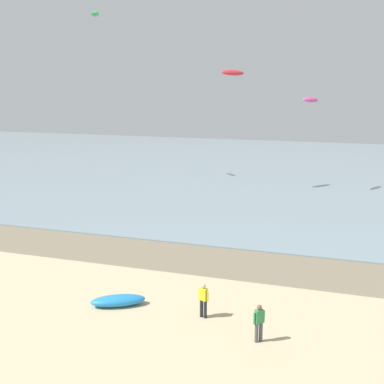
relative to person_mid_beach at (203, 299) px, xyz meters
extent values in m
cube|color=#84755B|center=(-2.05, 7.85, -0.91)|extent=(120.00, 5.48, 0.01)
cube|color=#7F939E|center=(-2.05, 45.58, -0.87)|extent=(160.00, 70.00, 0.10)
cylinder|color=#232328|center=(-0.11, 0.03, -0.48)|extent=(0.16, 0.16, 0.88)
cylinder|color=#232328|center=(0.11, -0.03, -0.48)|extent=(0.16, 0.16, 0.88)
cube|color=yellow|center=(0.00, 0.00, 0.26)|extent=(0.41, 0.31, 0.60)
sphere|color=beige|center=(0.00, 0.00, 0.68)|extent=(0.22, 0.22, 0.22)
cylinder|color=yellow|center=(-0.23, 0.07, 0.21)|extent=(0.09, 0.09, 0.52)
cylinder|color=yellow|center=(0.23, -0.07, 0.21)|extent=(0.09, 0.09, 0.52)
cylinder|color=#4C4C56|center=(2.91, -1.58, -0.48)|extent=(0.16, 0.16, 0.88)
cylinder|color=#4C4C56|center=(3.07, -1.43, -0.48)|extent=(0.16, 0.16, 0.88)
cube|color=#338C4C|center=(2.99, -1.50, 0.26)|extent=(0.41, 0.41, 0.60)
sphere|color=brown|center=(2.99, -1.50, 0.68)|extent=(0.22, 0.22, 0.22)
cylinder|color=#338C4C|center=(2.82, -1.67, 0.21)|extent=(0.09, 0.09, 0.52)
cylinder|color=#338C4C|center=(3.16, -1.34, 0.21)|extent=(0.09, 0.09, 0.52)
ellipsoid|color=#2384D1|center=(-4.48, -0.13, -0.64)|extent=(2.88, 2.23, 0.55)
ellipsoid|color=red|center=(-6.26, 29.60, 11.29)|extent=(2.55, 2.99, 0.82)
ellipsoid|color=green|center=(-22.19, 30.56, 17.71)|extent=(2.10, 2.23, 0.61)
ellipsoid|color=#E54C99|center=(1.37, 31.51, 8.63)|extent=(1.93, 2.79, 0.76)
camera|label=1|loc=(6.81, -21.80, 10.00)|focal=47.84mm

